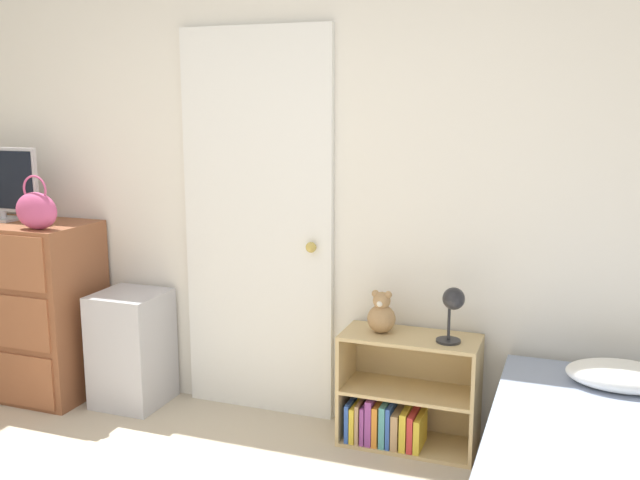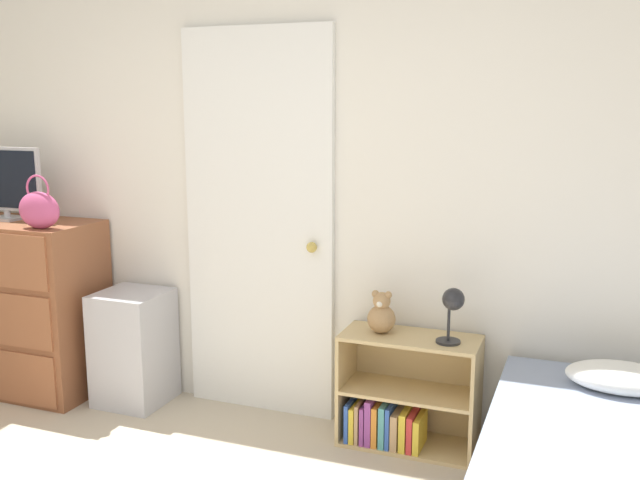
{
  "view_description": "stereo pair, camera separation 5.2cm",
  "coord_description": "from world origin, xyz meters",
  "views": [
    {
      "loc": [
        1.43,
        -1.34,
        1.68
      ],
      "look_at": [
        0.26,
        1.84,
        1.03
      ],
      "focal_mm": 40.0,
      "sensor_mm": 36.0,
      "label": 1
    },
    {
      "loc": [
        1.47,
        -1.33,
        1.68
      ],
      "look_at": [
        0.26,
        1.84,
        1.03
      ],
      "focal_mm": 40.0,
      "sensor_mm": 36.0,
      "label": 2
    }
  ],
  "objects": [
    {
      "name": "dresser",
      "position": [
        -1.66,
        1.83,
        0.51
      ],
      "size": [
        1.0,
        0.49,
        1.01
      ],
      "color": "brown",
      "rests_on": "ground_plane"
    },
    {
      "name": "handbag",
      "position": [
        -1.31,
        1.68,
        1.12
      ],
      "size": [
        0.26,
        0.12,
        0.29
      ],
      "color": "#C64C7F",
      "rests_on": "dresser"
    },
    {
      "name": "desk_lamp",
      "position": [
        0.9,
        1.88,
        0.76
      ],
      "size": [
        0.13,
        0.13,
        0.27
      ],
      "color": "#262628",
      "rests_on": "bookshelf"
    },
    {
      "name": "storage_bin",
      "position": [
        -0.89,
        1.89,
        0.32
      ],
      "size": [
        0.37,
        0.37,
        0.64
      ],
      "color": "silver",
      "rests_on": "ground_plane"
    },
    {
      "name": "wall_back",
      "position": [
        0.0,
        2.12,
        1.27
      ],
      "size": [
        10.0,
        0.06,
        2.55
      ],
      "color": "white",
      "rests_on": "ground_plane"
    },
    {
      "name": "tv",
      "position": [
        -1.71,
        1.86,
        1.23
      ],
      "size": [
        0.52,
        0.16,
        0.42
      ],
      "color": "#B7B7BC",
      "rests_on": "dresser"
    },
    {
      "name": "door_closed",
      "position": [
        -0.19,
        2.07,
        1.04
      ],
      "size": [
        0.85,
        0.09,
        2.07
      ],
      "color": "white",
      "rests_on": "ground_plane"
    },
    {
      "name": "bookshelf",
      "position": [
        0.65,
        1.92,
        0.22
      ],
      "size": [
        0.67,
        0.3,
        0.57
      ],
      "color": "tan",
      "rests_on": "ground_plane"
    },
    {
      "name": "teddy_bear",
      "position": [
        0.55,
        1.92,
        0.66
      ],
      "size": [
        0.14,
        0.14,
        0.21
      ],
      "color": "tan",
      "rests_on": "bookshelf"
    }
  ]
}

